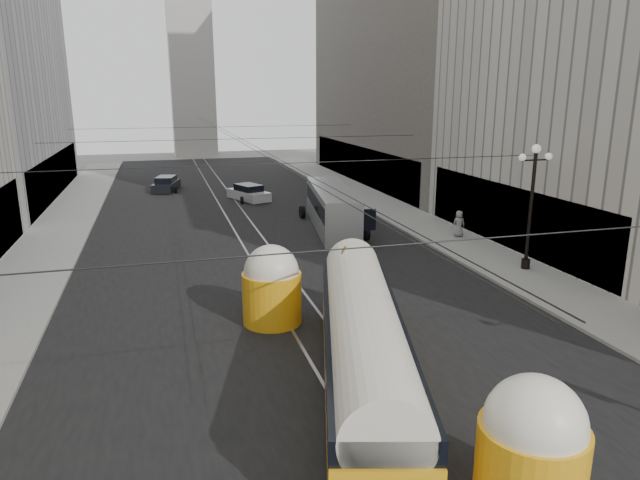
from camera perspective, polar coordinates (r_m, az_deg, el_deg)
road at (r=40.13m, az=-7.77°, el=1.47°), size 20.00×85.00×0.02m
sidewalk_left at (r=43.70m, az=-24.22°, el=1.48°), size 4.00×72.00×0.15m
sidewalk_right at (r=46.52m, az=6.40°, el=3.41°), size 4.00×72.00×0.15m
rail_left at (r=40.04m, az=-8.83°, el=1.40°), size 0.12×85.00×0.04m
rail_right at (r=40.24m, az=-6.71°, el=1.54°), size 0.12×85.00×0.04m
building_right_far at (r=60.30m, az=9.85°, el=21.32°), size 12.60×32.60×32.60m
distant_tower at (r=86.62m, az=-12.86°, el=18.16°), size 6.00×6.00×31.36m
lamppost_right_mid at (r=30.59m, az=20.40°, el=3.77°), size 1.86×0.44×6.37m
catenary at (r=38.26m, az=-7.68°, el=9.76°), size 25.00×72.00×0.23m
streetcar at (r=17.74m, az=4.36°, el=-10.11°), size 5.70×14.49×3.26m
city_bus at (r=38.56m, az=1.17°, el=3.38°), size 3.93×11.18×2.77m
sedan_white_far at (r=49.32m, az=-7.14°, el=4.67°), size 3.35×4.72×1.38m
sedan_dark_far at (r=55.72m, az=-15.13°, el=5.40°), size 2.81×4.63×1.37m
pedestrian_sidewalk_right at (r=36.88m, az=13.72°, el=1.59°), size 0.85×0.56×1.66m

